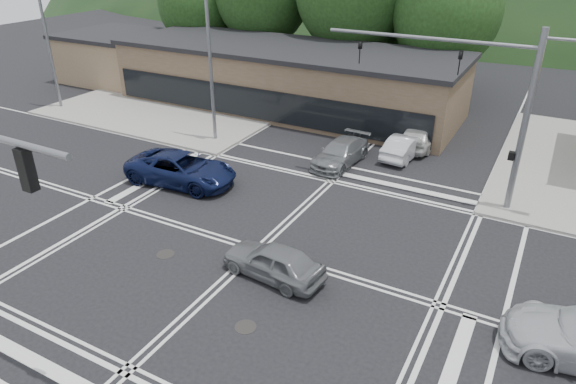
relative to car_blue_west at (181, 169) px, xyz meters
The scene contains 15 objects.
ground 7.38m from the car_blue_west, 27.59° to the right, with size 120.00×120.00×0.00m, color black.
sidewalk_nw 14.40m from the car_blue_west, 126.21° to the left, with size 16.00×16.00×0.15m, color gray.
commercial_row 13.74m from the car_blue_west, 96.27° to the left, with size 24.00×8.00×4.00m, color brown.
commercial_nw 22.18m from the car_blue_west, 142.14° to the left, with size 8.00×7.00×3.60m, color #846B4F.
hill_north 86.85m from the car_blue_west, 85.70° to the left, with size 252.00×126.00×140.00m, color black.
tree_n_c 22.66m from the car_blue_west, 69.98° to the left, with size 7.60×7.60×10.87m.
tree_n_d 24.33m from the car_blue_west, 124.55° to the left, with size 6.80×6.80×9.76m.
streetlight_nw 7.31m from the car_blue_west, 109.06° to the left, with size 2.50×0.25×9.00m.
streetlight_w 16.97m from the car_blue_west, 160.06° to the left, with size 2.50×0.25×9.00m.
signal_mast_ne 14.92m from the car_blue_west, 19.64° to the left, with size 11.65×0.30×8.00m.
car_blue_west is the anchor object (origin of this frame).
car_grey_center 9.19m from the car_blue_west, 30.17° to the right, with size 1.57×3.90×1.33m, color slate.
car_queue_a 12.25m from the car_blue_west, 44.32° to the left, with size 1.37×3.92×1.29m, color silver.
car_queue_b 14.00m from the car_blue_west, 49.22° to the left, with size 1.82×4.52×1.54m, color beige.
car_northbound 8.48m from the car_blue_west, 44.91° to the left, with size 1.80×4.44×1.29m, color slate.
Camera 1 is at (9.22, -14.46, 11.24)m, focal length 32.00 mm.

